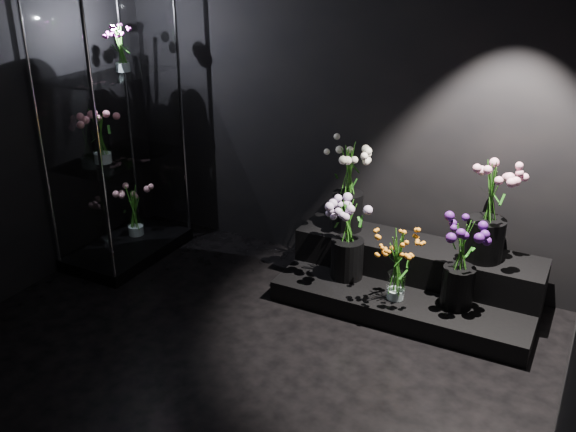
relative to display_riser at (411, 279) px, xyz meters
The scene contains 12 objects.
floor 1.82m from the display_riser, 116.55° to the right, with size 4.00×4.00×0.00m, color black.
wall_back 1.52m from the display_riser, 154.67° to the left, with size 4.00×4.00×0.00m, color black.
display_riser is the anchor object (origin of this frame).
display_case 2.69m from the display_riser, behind, with size 0.64×1.07×2.35m.
bouquet_orange_bells 0.41m from the display_riser, 94.20° to the right, with size 0.33×0.33×0.54m.
bouquet_lilac 0.61m from the display_riser, 160.60° to the right, with size 0.45×0.45×0.64m.
bouquet_purple 0.58m from the display_riser, 27.09° to the right, with size 0.34×0.34×0.69m.
bouquet_cream_roses 0.90m from the display_riser, 168.11° to the left, with size 0.43×0.43×0.71m.
bouquet_pink_roses 0.84m from the display_riser, 11.36° to the left, with size 0.52×0.52×0.76m.
bouquet_case_pink 2.72m from the display_riser, 166.65° to the right, with size 0.31×0.31×0.47m.
bouquet_case_magenta 2.93m from the display_riser, behind, with size 0.26×0.26×0.37m.
bouquet_case_base_pink 2.53m from the display_riser, behind, with size 0.33×0.33×0.46m.
Camera 1 is at (1.96, -2.69, 2.62)m, focal length 40.00 mm.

